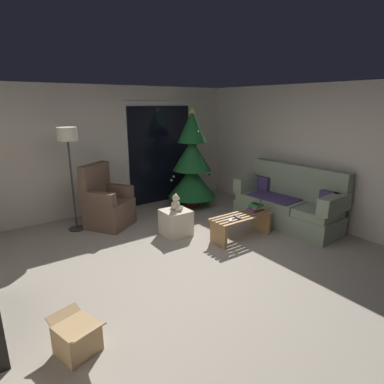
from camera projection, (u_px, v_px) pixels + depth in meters
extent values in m
plane|color=#9E9384|center=(198.00, 268.00, 4.33)|extent=(7.00, 7.00, 0.00)
cube|color=beige|center=(108.00, 150.00, 6.39)|extent=(5.72, 0.12, 2.50)
cube|color=beige|center=(329.00, 157.00, 5.59)|extent=(0.12, 6.00, 2.50)
cube|color=silver|center=(160.00, 153.00, 7.02)|extent=(1.60, 0.02, 2.20)
cube|color=black|center=(160.00, 155.00, 7.02)|extent=(1.50, 0.02, 2.10)
cube|color=gray|center=(286.00, 216.00, 5.81)|extent=(0.89, 1.95, 0.34)
cube|color=gray|center=(318.00, 213.00, 5.28)|extent=(0.72, 0.65, 0.14)
cube|color=gray|center=(286.00, 204.00, 5.74)|extent=(0.72, 0.65, 0.14)
cube|color=gray|center=(259.00, 196.00, 6.20)|extent=(0.72, 0.65, 0.14)
cube|color=gray|center=(298.00, 181.00, 5.83)|extent=(0.33, 1.91, 0.60)
cube|color=gray|center=(335.00, 204.00, 5.05)|extent=(0.77, 0.25, 0.28)
cube|color=gray|center=(250.00, 183.00, 6.34)|extent=(0.77, 0.25, 0.28)
cube|color=#47386B|center=(274.00, 197.00, 5.89)|extent=(0.66, 0.94, 0.02)
cube|color=#47386B|center=(329.00, 200.00, 5.27)|extent=(0.14, 0.33, 0.28)
cube|color=#47386B|center=(262.00, 184.00, 6.31)|extent=(0.14, 0.33, 0.28)
cube|color=#9E7547|center=(250.00, 220.00, 5.06)|extent=(1.10, 0.05, 0.04)
cube|color=#9E7547|center=(246.00, 218.00, 5.12)|extent=(1.10, 0.05, 0.04)
cube|color=#9E7547|center=(242.00, 216.00, 5.19)|extent=(1.10, 0.05, 0.04)
cube|color=#9E7547|center=(238.00, 215.00, 5.26)|extent=(1.10, 0.05, 0.04)
cube|color=#9E7547|center=(234.00, 213.00, 5.33)|extent=(1.10, 0.05, 0.04)
cube|color=#9E7547|center=(218.00, 235.00, 4.97)|extent=(0.05, 0.36, 0.36)
cube|color=#9E7547|center=(262.00, 222.00, 5.52)|extent=(0.05, 0.36, 0.36)
cube|color=#333338|center=(237.00, 217.00, 5.07)|extent=(0.09, 0.16, 0.02)
cube|color=#ADADB2|center=(231.00, 220.00, 4.95)|extent=(0.15, 0.13, 0.02)
cube|color=#6B3D7A|center=(255.00, 209.00, 5.42)|extent=(0.26, 0.18, 0.04)
cube|color=#B79333|center=(256.00, 207.00, 5.42)|extent=(0.22, 0.22, 0.03)
cube|color=#337042|center=(256.00, 205.00, 5.41)|extent=(0.26, 0.22, 0.04)
cube|color=black|center=(256.00, 204.00, 5.41)|extent=(0.08, 0.15, 0.01)
cylinder|color=#4C1E19|center=(192.00, 204.00, 6.91)|extent=(0.36, 0.36, 0.10)
cylinder|color=brown|center=(192.00, 199.00, 6.88)|extent=(0.08, 0.08, 0.12)
cone|color=#195628|center=(192.00, 182.00, 6.78)|extent=(1.01, 1.01, 0.64)
cone|color=#195628|center=(192.00, 155.00, 6.62)|extent=(0.80, 0.80, 0.64)
cone|color=#195628|center=(192.00, 126.00, 6.46)|extent=(0.59, 0.59, 0.64)
sphere|color=#1E8C33|center=(209.00, 174.00, 6.92)|extent=(0.06, 0.06, 0.06)
sphere|color=#1E8C33|center=(198.00, 132.00, 6.35)|extent=(0.06, 0.06, 0.06)
sphere|color=#B233A5|center=(198.00, 137.00, 6.70)|extent=(0.06, 0.06, 0.06)
sphere|color=#1E8C33|center=(196.00, 144.00, 6.80)|extent=(0.06, 0.06, 0.06)
sphere|color=white|center=(171.00, 180.00, 6.81)|extent=(0.06, 0.06, 0.06)
sphere|color=blue|center=(195.00, 141.00, 6.77)|extent=(0.06, 0.06, 0.06)
sphere|color=white|center=(174.00, 177.00, 6.92)|extent=(0.06, 0.06, 0.06)
sphere|color=gold|center=(197.00, 136.00, 6.69)|extent=(0.06, 0.06, 0.06)
cone|color=#EAD14C|center=(192.00, 110.00, 6.38)|extent=(0.14, 0.14, 0.12)
cube|color=brown|center=(110.00, 218.00, 5.77)|extent=(0.94, 0.94, 0.31)
cube|color=brown|center=(109.00, 205.00, 5.70)|extent=(0.94, 0.94, 0.18)
cube|color=brown|center=(95.00, 182.00, 5.68)|extent=(0.66, 0.51, 0.64)
cube|color=brown|center=(118.00, 190.00, 5.89)|extent=(0.44, 0.56, 0.22)
cube|color=brown|center=(100.00, 199.00, 5.39)|extent=(0.44, 0.56, 0.22)
cylinder|color=#2D2D30|center=(77.00, 229.00, 5.65)|extent=(0.28, 0.28, 0.02)
cylinder|color=#2D2D30|center=(72.00, 186.00, 5.44)|extent=(0.03, 0.03, 1.55)
cylinder|color=beige|center=(67.00, 134.00, 5.20)|extent=(0.32, 0.32, 0.22)
cube|color=beige|center=(176.00, 222.00, 5.38)|extent=(0.44, 0.44, 0.43)
cylinder|color=beige|center=(180.00, 208.00, 5.35)|extent=(0.12, 0.12, 0.06)
cylinder|color=beige|center=(179.00, 210.00, 5.26)|extent=(0.12, 0.12, 0.06)
sphere|color=beige|center=(176.00, 205.00, 5.29)|extent=(0.15, 0.15, 0.15)
sphere|color=beige|center=(175.00, 198.00, 5.26)|extent=(0.11, 0.11, 0.11)
sphere|color=#F4E5C1|center=(178.00, 199.00, 5.26)|extent=(0.04, 0.04, 0.04)
sphere|color=beige|center=(176.00, 194.00, 5.29)|extent=(0.04, 0.04, 0.04)
sphere|color=beige|center=(175.00, 196.00, 5.21)|extent=(0.04, 0.04, 0.04)
sphere|color=beige|center=(178.00, 203.00, 5.36)|extent=(0.06, 0.06, 0.06)
sphere|color=beige|center=(176.00, 205.00, 5.22)|extent=(0.06, 0.06, 0.06)
cube|color=tan|center=(77.00, 338.00, 2.84)|extent=(0.40, 0.39, 0.28)
cube|color=tan|center=(63.00, 314.00, 2.92)|extent=(0.32, 0.18, 0.06)
cube|color=tan|center=(89.00, 333.00, 2.68)|extent=(0.32, 0.18, 0.06)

